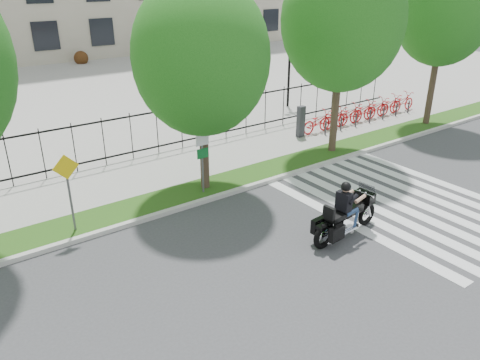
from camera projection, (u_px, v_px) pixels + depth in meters
ground at (301, 245)px, 13.88m from camera, size 120.00×120.00×0.00m
curb at (224, 195)px, 16.89m from camera, size 60.00×0.20×0.15m
grass_verge at (211, 187)px, 17.52m from camera, size 60.00×1.50×0.15m
sidewalk at (178, 166)px, 19.37m from camera, size 60.00×3.50×0.15m
plaza at (54, 89)px, 32.37m from camera, size 80.00×34.00×0.10m
crosswalk_stripes at (402, 202)px, 16.47m from camera, size 5.70×8.00×0.01m
iron_fence at (157, 131)px, 20.23m from camera, size 30.00×0.06×2.00m
lamp_post_right at (290, 53)px, 26.84m from camera, size 1.06×0.70×4.25m
street_tree_1 at (201, 57)px, 15.45m from camera, size 4.63×4.63×7.39m
street_tree_2 at (343, 20)px, 18.70m from camera, size 4.99×4.99×8.40m
street_tree_3 at (444, 10)px, 22.47m from camera, size 4.62×4.62×8.29m
bike_share_station at (362, 111)px, 24.86m from camera, size 8.99×0.89×1.50m
sign_pole_regulatory at (202, 151)px, 16.27m from camera, size 0.50×0.09×2.50m
sign_pole_warning at (68, 183)px, 13.78m from camera, size 0.78×0.09×2.49m
motorcycle_rider at (346, 214)px, 14.10m from camera, size 2.90×0.91×2.23m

